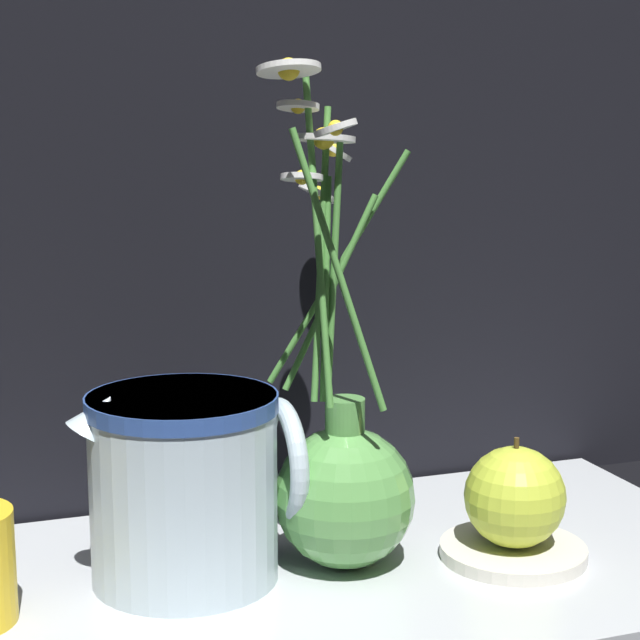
% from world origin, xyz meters
% --- Properties ---
extents(ground_plane, '(6.00, 6.00, 0.00)m').
position_xyz_m(ground_plane, '(0.00, 0.00, 0.00)').
color(ground_plane, black).
extents(shelf, '(0.69, 0.34, 0.01)m').
position_xyz_m(shelf, '(0.00, 0.00, 0.01)').
color(shelf, '#B2B7BC').
rests_on(shelf, ground_plane).
extents(vase_with_flowers, '(0.14, 0.20, 0.37)m').
position_xyz_m(vase_with_flowers, '(0.03, 0.00, 0.08)').
color(vase_with_flowers, '#59994C').
rests_on(vase_with_flowers, shelf).
extents(ceramic_pitcher, '(0.16, 0.14, 0.15)m').
position_xyz_m(ceramic_pitcher, '(-0.09, 0.02, 0.09)').
color(ceramic_pitcher, silver).
rests_on(ceramic_pitcher, shelf).
extents(saucer_plate, '(0.11, 0.11, 0.01)m').
position_xyz_m(saucer_plate, '(0.15, -0.03, 0.02)').
color(saucer_plate, silver).
rests_on(saucer_plate, shelf).
extents(orange_fruit, '(0.08, 0.08, 0.09)m').
position_xyz_m(orange_fruit, '(0.15, -0.03, 0.06)').
color(orange_fruit, '#B7C638').
rests_on(orange_fruit, saucer_plate).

